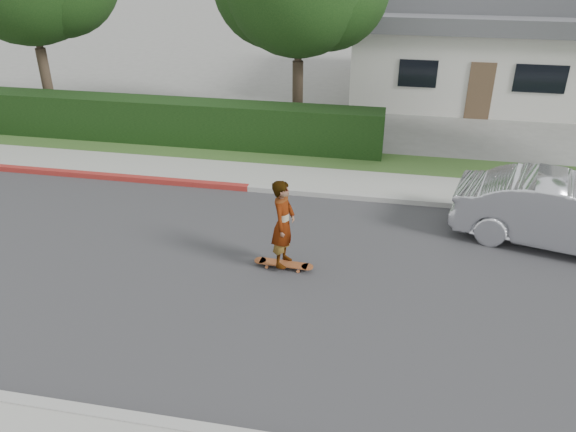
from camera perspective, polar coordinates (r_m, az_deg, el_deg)
name	(u,v)px	position (r m, az deg, el deg)	size (l,w,h in m)	color
ground	(155,266)	(12.39, -13.35, -4.93)	(120.00, 120.00, 0.00)	slate
road	(155,265)	(12.39, -13.35, -4.91)	(60.00, 8.00, 0.01)	#2D2D30
curb_near	(46,406)	(9.58, -23.34, -17.32)	(60.00, 0.20, 0.15)	#9E9E99
curb_far	(213,185)	(15.71, -7.59, 3.12)	(60.00, 0.20, 0.15)	#9E9E99
curb_red_section	(49,172)	(17.86, -23.08, 4.15)	(12.00, 0.21, 0.15)	maroon
sidewalk_far	(223,173)	(16.50, -6.64, 4.34)	(60.00, 1.60, 0.12)	gray
planting_strip	(238,154)	(17.92, -5.15, 6.29)	(60.00, 1.60, 0.10)	#2D4C1E
hedge	(153,121)	(19.22, -13.51, 9.33)	(15.00, 1.00, 1.50)	black
house	(478,42)	(26.02, 18.77, 16.36)	(10.60, 8.60, 4.30)	beige
skateboard	(284,264)	(11.91, -0.46, -4.89)	(1.29, 0.33, 0.12)	#C26535
skateboarder	(283,224)	(11.42, -0.48, -0.78)	(0.69, 0.45, 1.90)	white
car_silver	(564,213)	(13.91, 26.28, 0.24)	(1.66, 4.75, 1.57)	silver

